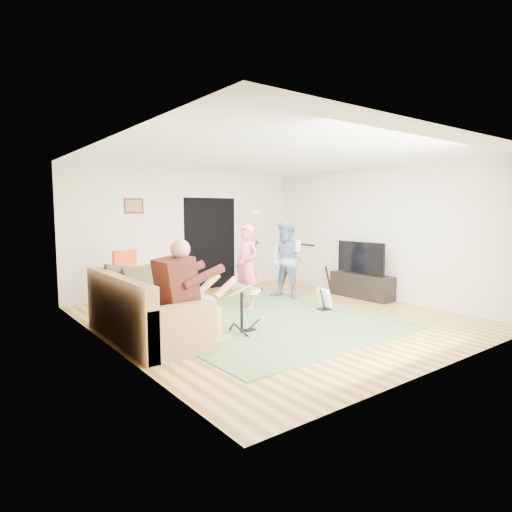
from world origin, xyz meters
The scene contains 19 objects.
floor centered at (0.00, 0.00, 0.00)m, with size 6.00×6.00×0.00m, color brown.
walls centered at (0.00, 0.00, 1.35)m, with size 5.50×6.00×2.70m, color beige, non-canonical shape.
ceiling centered at (0.00, 0.00, 2.70)m, with size 6.00×6.00×0.00m, color white.
window_blinds centered at (-2.74, 0.20, 1.55)m, with size 2.05×2.05×0.00m, color brown.
doorway centered at (0.55, 2.99, 1.05)m, with size 2.10×2.10×0.00m, color black.
picture_frame centered at (-1.25, 2.99, 1.90)m, with size 0.42×0.03×0.32m, color #3F2314.
area_rug centered at (-0.26, -0.16, 0.01)m, with size 3.56×3.69×0.02m, color #4E6A40.
sofa centered at (-2.30, 0.17, 0.31)m, with size 0.94×2.29×0.93m.
drummer centered at (-1.86, -0.48, 0.56)m, with size 0.93×0.52×1.43m.
drum_kit centered at (-1.00, -0.48, 0.31)m, with size 0.39×0.70×0.72m.
singer centered at (0.03, 0.82, 0.78)m, with size 0.57×0.37×1.55m, color #F3697F.
microphone centered at (0.23, 0.82, 1.16)m, with size 0.06×0.06×0.24m, color black, non-canonical shape.
guitarist centered at (1.20, 1.04, 0.80)m, with size 0.78×0.61×1.60m, color #7386A9.
guitar_held centered at (1.40, 1.04, 1.09)m, with size 0.12×0.60×0.26m, color white, non-canonical shape.
guitar_spare centered at (1.05, -0.18, 0.23)m, with size 0.29×0.26×0.82m.
torchiere_lamp centered at (1.29, 2.23, 1.25)m, with size 0.33×0.33×1.83m.
dining_chair centered at (-1.78, 1.90, 0.39)m, with size 0.53×0.55×1.09m.
tv_cabinet centered at (2.50, 0.17, 0.25)m, with size 0.40×1.40×0.50m, color black.
television centered at (2.45, 0.17, 0.85)m, with size 0.06×1.16×0.64m, color black.
Camera 1 is at (-4.53, -5.51, 1.79)m, focal length 30.00 mm.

